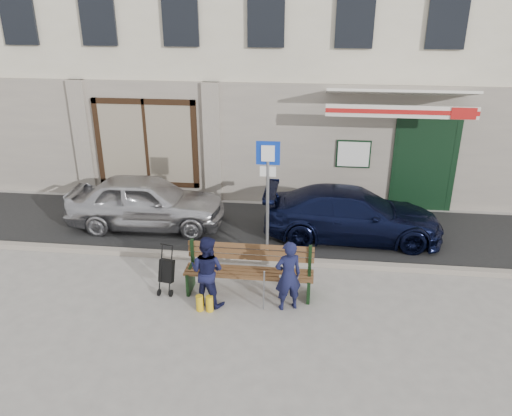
% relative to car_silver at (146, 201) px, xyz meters
% --- Properties ---
extents(ground, '(80.00, 80.00, 0.00)m').
position_rel_car_silver_xyz_m(ground, '(2.68, -3.01, -0.64)').
color(ground, '#9E9991').
rests_on(ground, ground).
extents(asphalt_lane, '(60.00, 3.20, 0.01)m').
position_rel_car_silver_xyz_m(asphalt_lane, '(2.68, 0.09, -0.63)').
color(asphalt_lane, '#282828').
rests_on(asphalt_lane, ground).
extents(curb, '(60.00, 0.18, 0.12)m').
position_rel_car_silver_xyz_m(curb, '(2.68, -1.51, -0.58)').
color(curb, '#9E9384').
rests_on(curb, ground).
extents(building, '(20.00, 8.27, 10.00)m').
position_rel_car_silver_xyz_m(building, '(2.68, 5.44, 4.34)').
color(building, beige).
rests_on(building, ground).
extents(car_silver, '(3.81, 1.66, 1.28)m').
position_rel_car_silver_xyz_m(car_silver, '(0.00, 0.00, 0.00)').
color(car_silver, '#BBBABF').
rests_on(car_silver, ground).
extents(car_navy, '(4.06, 1.68, 1.18)m').
position_rel_car_silver_xyz_m(car_navy, '(4.90, -0.07, -0.05)').
color(car_navy, black).
rests_on(car_navy, ground).
extents(parking_sign, '(0.48, 0.08, 2.58)m').
position_rel_car_silver_xyz_m(parking_sign, '(3.05, -1.29, 1.08)').
color(parking_sign, gray).
rests_on(parking_sign, ground).
extents(bench, '(2.40, 1.17, 0.98)m').
position_rel_car_silver_xyz_m(bench, '(2.80, -2.72, -0.18)').
color(bench, brown).
rests_on(bench, ground).
extents(man, '(0.57, 0.48, 1.33)m').
position_rel_car_silver_xyz_m(man, '(3.60, -3.13, 0.03)').
color(man, '#131636').
rests_on(man, ground).
extents(woman, '(0.77, 0.68, 1.33)m').
position_rel_car_silver_xyz_m(woman, '(2.15, -3.13, 0.03)').
color(woman, '#141637').
rests_on(woman, ground).
extents(stroller, '(0.31, 0.41, 0.93)m').
position_rel_car_silver_xyz_m(stroller, '(1.30, -2.83, -0.23)').
color(stroller, black).
rests_on(stroller, ground).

